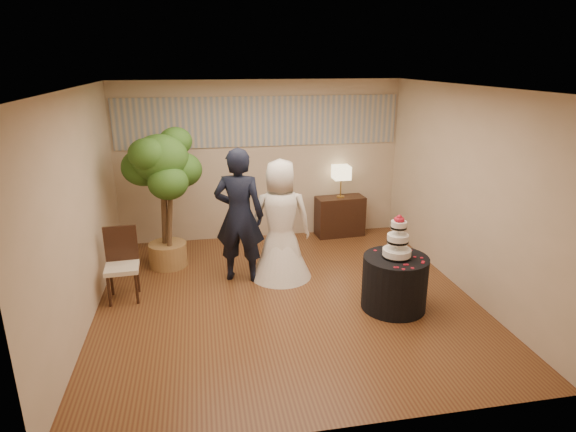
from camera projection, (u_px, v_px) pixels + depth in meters
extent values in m
cube|color=brown|center=(286.00, 298.00, 6.60)|extent=(5.00, 5.00, 0.00)
cube|color=white|center=(286.00, 87.00, 5.73)|extent=(5.00, 5.00, 0.00)
cube|color=#C4AE91|center=(261.00, 161.00, 8.50)|extent=(5.00, 0.06, 2.80)
cube|color=#C4AE91|center=(342.00, 286.00, 3.83)|extent=(5.00, 0.06, 2.80)
cube|color=#C4AE91|center=(80.00, 211.00, 5.73)|extent=(0.06, 5.00, 2.80)
cube|color=#C4AE91|center=(465.00, 191.00, 6.60)|extent=(0.06, 5.00, 2.80)
cube|color=#9D9C94|center=(260.00, 122.00, 8.27)|extent=(4.90, 0.02, 0.85)
imported|color=black|center=(239.00, 216.00, 6.88)|extent=(0.83, 0.66, 1.97)
imported|color=white|center=(281.00, 220.00, 7.00)|extent=(1.00, 1.00, 1.79)
cylinder|color=black|center=(394.00, 283.00, 6.25)|extent=(1.04, 1.04, 0.71)
cube|color=black|center=(340.00, 216.00, 8.87)|extent=(0.90, 0.45, 0.73)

